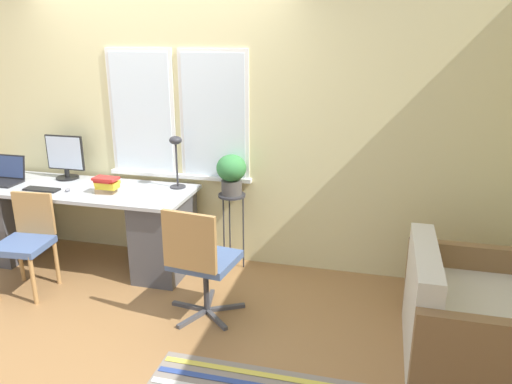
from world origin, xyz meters
TOP-DOWN VIEW (x-y plane):
  - ground_plane at (0.00, 0.00)m, footprint 14.00×14.00m
  - wall_back_with_window at (0.01, 0.82)m, footprint 9.00×0.12m
  - desk at (-0.67, 0.37)m, footprint 2.12×0.74m
  - laptop at (-1.47, 0.34)m, footprint 0.34×0.28m
  - monitor at (-0.97, 0.61)m, footprint 0.39×0.22m
  - keyboard at (-0.97, 0.21)m, footprint 0.33×0.11m
  - mouse at (-0.72, 0.23)m, footprint 0.04×0.06m
  - desk_lamp at (0.20, 0.60)m, footprint 0.14×0.14m
  - book_stack at (-0.35, 0.29)m, footprint 0.23×0.15m
  - desk_chair_wooden at (-0.86, -0.21)m, footprint 0.44×0.45m
  - office_chair_swivel at (0.74, -0.28)m, footprint 0.60×0.60m
  - couch_loveseat at (2.65, -0.33)m, footprint 0.82×1.15m
  - plant_stand at (0.71, 0.64)m, footprint 0.25×0.25m
  - potted_plant at (0.71, 0.64)m, footprint 0.27×0.27m

SIDE VIEW (x-z plane):
  - ground_plane at x=0.00m, z-range 0.00..0.00m
  - couch_loveseat at x=2.65m, z-range -0.11..0.68m
  - desk at x=-0.67m, z-range 0.03..0.79m
  - desk_chair_wooden at x=-0.86m, z-range 0.04..0.88m
  - office_chair_swivel at x=0.74m, z-range 0.03..0.96m
  - plant_stand at x=0.71m, z-range 0.26..0.99m
  - keyboard at x=-0.97m, z-range 0.77..0.78m
  - mouse at x=-0.72m, z-range 0.77..0.80m
  - laptop at x=-1.47m, z-range 0.70..0.94m
  - book_stack at x=-0.35m, z-range 0.77..0.92m
  - potted_plant at x=0.71m, z-range 0.75..1.12m
  - monitor at x=-0.97m, z-range 0.76..1.19m
  - desk_lamp at x=0.20m, z-range 0.87..1.35m
  - wall_back_with_window at x=0.01m, z-range 0.00..2.70m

